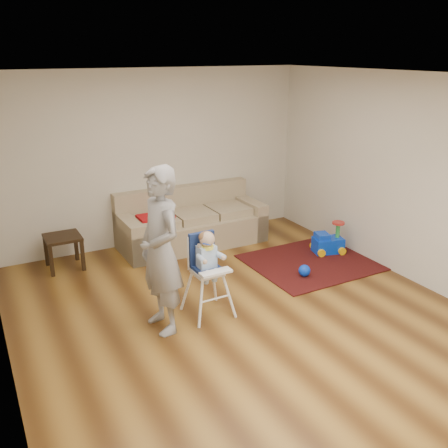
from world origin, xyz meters
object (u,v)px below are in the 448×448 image
ride_on_toy (328,237)px  sofa (192,218)px  side_table (64,252)px  toy_ball (304,271)px  high_chair (207,275)px  adult (161,251)px

ride_on_toy → sofa: bearing=157.0°
side_table → toy_ball: side_table is taller
ride_on_toy → toy_ball: size_ratio=2.94×
sofa → high_chair: 2.24m
sofa → ride_on_toy: size_ratio=4.77×
ride_on_toy → toy_ball: ride_on_toy is taller
side_table → high_chair: 2.46m
ride_on_toy → adult: size_ratio=0.26×
adult → ride_on_toy: bearing=100.6°
side_table → toy_ball: bearing=-33.3°
side_table → adult: size_ratio=0.26×
ride_on_toy → adult: bearing=-149.4°
toy_ball → adult: bearing=-171.6°
sofa → adult: 2.58m
side_table → ride_on_toy: (3.66, -1.32, 0.01)m
sofa → toy_ball: (0.84, -1.84, -0.34)m
side_table → toy_ball: (2.82, -1.85, -0.14)m
high_chair → side_table: bearing=118.4°
ride_on_toy → adult: (-3.01, -0.86, 0.67)m
toy_ball → adult: 2.35m
sofa → adult: size_ratio=1.24×
toy_ball → high_chair: bearing=-170.3°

